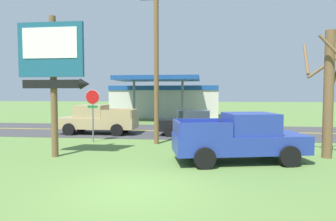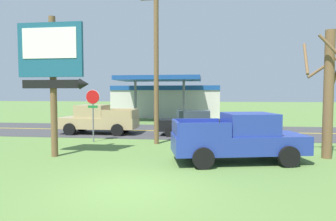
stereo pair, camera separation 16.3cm
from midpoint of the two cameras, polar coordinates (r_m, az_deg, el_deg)
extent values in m
plane|color=#5B7F3D|center=(8.77, -7.10, -14.93)|extent=(180.00, 180.00, 0.00)
cube|color=#3D3D3F|center=(21.35, 1.40, -4.03)|extent=(140.00, 8.00, 0.02)
cube|color=gold|center=(21.35, 1.40, -3.99)|extent=(126.00, 0.20, 0.01)
cylinder|color=brown|center=(13.56, -21.63, 4.22)|extent=(0.28, 0.28, 6.02)
cube|color=#19516B|center=(13.53, -22.15, 10.88)|extent=(2.85, 0.16, 2.28)
cube|color=white|center=(13.49, -22.36, 12.07)|extent=(2.39, 0.03, 1.27)
cube|color=black|center=(13.41, -22.01, 4.78)|extent=(2.57, 0.12, 0.36)
cone|color=black|center=(12.76, -16.15, 4.98)|extent=(0.40, 0.44, 0.44)
cylinder|color=slate|center=(17.10, -14.64, -2.29)|extent=(0.08, 0.08, 2.20)
cylinder|color=red|center=(16.99, -14.75, 2.57)|extent=(0.76, 0.03, 0.76)
cylinder|color=white|center=(17.01, -14.72, 2.57)|extent=(0.80, 0.01, 0.80)
cube|color=#19722D|center=(17.01, -14.72, 0.72)|extent=(0.56, 0.03, 0.14)
cylinder|color=brown|center=(15.98, -2.58, 9.78)|extent=(0.26, 0.26, 9.08)
cylinder|color=brown|center=(14.06, 28.44, 2.71)|extent=(0.40, 0.40, 5.38)
cylinder|color=brown|center=(14.23, 29.38, 5.52)|extent=(0.27, 0.64, 1.15)
cylinder|color=brown|center=(14.71, 27.71, 7.50)|extent=(1.36, 0.16, 1.02)
cylinder|color=brown|center=(14.03, 24.93, 9.15)|extent=(0.52, 1.86, 1.55)
cylinder|color=brown|center=(13.70, 29.01, 10.48)|extent=(1.07, 0.33, 1.21)
cube|color=beige|center=(34.73, -0.55, 1.78)|extent=(12.00, 6.00, 3.60)
cube|color=#19478C|center=(31.70, -1.27, 4.43)|extent=(12.00, 0.12, 0.50)
cube|color=#19478C|center=(28.81, -2.12, 6.23)|extent=(8.00, 5.00, 0.40)
cylinder|color=slate|center=(29.26, -6.76, 2.05)|extent=(0.24, 0.24, 4.20)
cylinder|color=slate|center=(28.50, 2.67, 2.04)|extent=(0.24, 0.24, 4.20)
cube|color=#233893|center=(12.13, 13.21, -6.16)|extent=(5.50, 3.05, 0.72)
cube|color=#233893|center=(12.18, 15.26, -2.45)|extent=(2.25, 2.17, 0.84)
cube|color=#28333D|center=(12.53, 19.07, -2.36)|extent=(0.46, 1.64, 0.71)
cube|color=#233893|center=(12.54, 5.26, -2.83)|extent=(1.93, 0.54, 0.56)
cube|color=#233893|center=(10.75, 7.12, -3.87)|extent=(1.93, 0.54, 0.56)
cube|color=#233893|center=(11.48, 1.34, -3.39)|extent=(0.53, 1.86, 0.56)
cylinder|color=black|center=(13.68, 18.29, -6.70)|extent=(0.84, 0.45, 0.80)
cylinder|color=black|center=(11.95, 22.14, -8.23)|extent=(0.84, 0.45, 0.80)
cylinder|color=black|center=(12.73, 4.79, -7.29)|extent=(0.84, 0.45, 0.80)
cylinder|color=black|center=(10.85, 6.70, -9.17)|extent=(0.84, 0.45, 0.80)
cube|color=tan|center=(20.48, -13.66, -2.32)|extent=(5.20, 1.96, 0.72)
cube|color=tan|center=(20.58, -14.86, -0.13)|extent=(1.90, 1.80, 0.84)
cube|color=#28333D|center=(20.93, -17.12, -0.11)|extent=(0.10, 1.66, 0.71)
cube|color=tan|center=(19.06, -10.36, -0.76)|extent=(1.95, 0.12, 0.56)
cube|color=tan|center=(20.82, -8.86, -0.41)|extent=(1.95, 0.12, 0.56)
cube|color=tan|center=(19.69, -6.85, -0.60)|extent=(0.12, 1.88, 0.56)
cylinder|color=black|center=(20.25, -18.90, -3.49)|extent=(0.80, 0.28, 0.80)
cylinder|color=black|center=(22.02, -16.68, -2.92)|extent=(0.80, 0.28, 0.80)
cylinder|color=black|center=(19.08, -10.13, -3.78)|extent=(0.80, 0.28, 0.80)
cylinder|color=black|center=(20.94, -8.56, -3.13)|extent=(0.80, 0.28, 0.80)
cube|color=black|center=(19.20, 4.24, -2.84)|extent=(4.20, 1.76, 0.72)
cube|color=#2D3842|center=(19.14, 4.70, -0.88)|extent=(2.10, 1.56, 0.60)
cylinder|color=black|center=(18.48, 0.07, -4.20)|extent=(0.64, 0.24, 0.64)
cylinder|color=black|center=(20.22, 0.66, -3.55)|extent=(0.64, 0.24, 0.64)
cylinder|color=black|center=(18.36, 8.18, -4.29)|extent=(0.64, 0.24, 0.64)
cylinder|color=black|center=(20.10, 8.08, -3.62)|extent=(0.64, 0.24, 0.64)
camera|label=1|loc=(0.08, -90.29, -0.02)|focal=31.37mm
camera|label=2|loc=(0.08, 89.71, 0.02)|focal=31.37mm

